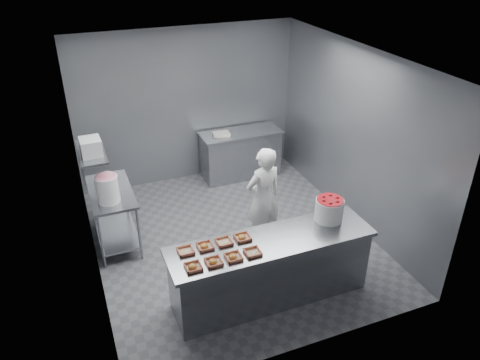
{
  "coord_description": "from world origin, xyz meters",
  "views": [
    {
      "loc": [
        -2.07,
        -5.5,
        4.29
      ],
      "look_at": [
        0.04,
        -0.2,
        1.14
      ],
      "focal_mm": 35.0,
      "sensor_mm": 36.0,
      "label": 1
    }
  ],
  "objects_px": {
    "tray_4": "(186,251)",
    "appliance": "(91,147)",
    "tray_0": "(193,267)",
    "tray_7": "(242,237)",
    "tray_6": "(224,242)",
    "tray_3": "(253,252)",
    "back_counter": "(241,154)",
    "service_counter": "(270,269)",
    "glaze_bucket": "(107,188)",
    "tray_2": "(233,257)",
    "tray_5": "(205,246)",
    "strawberry_tub": "(329,209)",
    "prep_table": "(113,209)",
    "tray_1": "(213,262)",
    "worker": "(263,198)"
  },
  "relations": [
    {
      "from": "back_counter",
      "to": "worker",
      "type": "distance_m",
      "value": 2.22
    },
    {
      "from": "back_counter",
      "to": "tray_7",
      "type": "relative_size",
      "value": 8.01
    },
    {
      "from": "back_counter",
      "to": "tray_4",
      "type": "bearing_deg",
      "value": -122.07
    },
    {
      "from": "tray_4",
      "to": "appliance",
      "type": "xyz_separation_m",
      "value": [
        -0.78,
        1.67,
        0.76
      ]
    },
    {
      "from": "service_counter",
      "to": "tray_0",
      "type": "bearing_deg",
      "value": -171.43
    },
    {
      "from": "back_counter",
      "to": "tray_7",
      "type": "bearing_deg",
      "value": -111.55
    },
    {
      "from": "glaze_bucket",
      "to": "tray_7",
      "type": "bearing_deg",
      "value": -47.34
    },
    {
      "from": "back_counter",
      "to": "glaze_bucket",
      "type": "distance_m",
      "value": 3.12
    },
    {
      "from": "tray_6",
      "to": "tray_3",
      "type": "bearing_deg",
      "value": -52.6
    },
    {
      "from": "tray_5",
      "to": "strawberry_tub",
      "type": "relative_size",
      "value": 0.51
    },
    {
      "from": "service_counter",
      "to": "tray_1",
      "type": "distance_m",
      "value": 0.94
    },
    {
      "from": "prep_table",
      "to": "tray_0",
      "type": "height_order",
      "value": "tray_0"
    },
    {
      "from": "tray_3",
      "to": "worker",
      "type": "bearing_deg",
      "value": 60.73
    },
    {
      "from": "tray_3",
      "to": "tray_5",
      "type": "distance_m",
      "value": 0.58
    },
    {
      "from": "tray_4",
      "to": "tray_5",
      "type": "xyz_separation_m",
      "value": [
        0.24,
        -0.0,
        0.0
      ]
    },
    {
      "from": "service_counter",
      "to": "tray_1",
      "type": "height_order",
      "value": "tray_1"
    },
    {
      "from": "tray_3",
      "to": "tray_6",
      "type": "height_order",
      "value": "same"
    },
    {
      "from": "tray_2",
      "to": "tray_4",
      "type": "distance_m",
      "value": 0.57
    },
    {
      "from": "tray_1",
      "to": "tray_5",
      "type": "distance_m",
      "value": 0.31
    },
    {
      "from": "prep_table",
      "to": "tray_4",
      "type": "xyz_separation_m",
      "value": [
        0.61,
        -1.79,
        0.33
      ]
    },
    {
      "from": "tray_4",
      "to": "tray_7",
      "type": "xyz_separation_m",
      "value": [
        0.72,
        -0.0,
        0.0
      ]
    },
    {
      "from": "prep_table",
      "to": "glaze_bucket",
      "type": "height_order",
      "value": "glaze_bucket"
    },
    {
      "from": "tray_4",
      "to": "appliance",
      "type": "relative_size",
      "value": 0.61
    },
    {
      "from": "tray_4",
      "to": "tray_6",
      "type": "height_order",
      "value": "same"
    },
    {
      "from": "service_counter",
      "to": "tray_3",
      "type": "xyz_separation_m",
      "value": [
        -0.32,
        -0.16,
        0.47
      ]
    },
    {
      "from": "tray_1",
      "to": "appliance",
      "type": "relative_size",
      "value": 0.61
    },
    {
      "from": "back_counter",
      "to": "tray_2",
      "type": "height_order",
      "value": "tray_2"
    },
    {
      "from": "back_counter",
      "to": "tray_3",
      "type": "distance_m",
      "value": 3.65
    },
    {
      "from": "tray_5",
      "to": "appliance",
      "type": "height_order",
      "value": "appliance"
    },
    {
      "from": "tray_4",
      "to": "glaze_bucket",
      "type": "distance_m",
      "value": 1.65
    },
    {
      "from": "tray_7",
      "to": "strawberry_tub",
      "type": "bearing_deg",
      "value": -0.8
    },
    {
      "from": "tray_6",
      "to": "strawberry_tub",
      "type": "relative_size",
      "value": 0.51
    },
    {
      "from": "tray_2",
      "to": "back_counter",
      "type": "bearing_deg",
      "value": 66.79
    },
    {
      "from": "tray_5",
      "to": "tray_4",
      "type": "bearing_deg",
      "value": 180.0
    },
    {
      "from": "tray_0",
      "to": "glaze_bucket",
      "type": "bearing_deg",
      "value": 110.06
    },
    {
      "from": "tray_2",
      "to": "appliance",
      "type": "distance_m",
      "value": 2.46
    },
    {
      "from": "back_counter",
      "to": "glaze_bucket",
      "type": "xyz_separation_m",
      "value": [
        -2.6,
        -1.59,
        0.65
      ]
    },
    {
      "from": "tray_0",
      "to": "tray_7",
      "type": "bearing_deg",
      "value": 23.55
    },
    {
      "from": "prep_table",
      "to": "appliance",
      "type": "xyz_separation_m",
      "value": [
        -0.17,
        -0.13,
        1.09
      ]
    },
    {
      "from": "tray_1",
      "to": "tray_4",
      "type": "xyz_separation_m",
      "value": [
        -0.24,
        0.31,
        -0.0
      ]
    },
    {
      "from": "tray_2",
      "to": "tray_6",
      "type": "xyz_separation_m",
      "value": [
        0.0,
        0.31,
        -0.0
      ]
    },
    {
      "from": "tray_6",
      "to": "glaze_bucket",
      "type": "bearing_deg",
      "value": 127.36
    },
    {
      "from": "tray_2",
      "to": "tray_3",
      "type": "xyz_separation_m",
      "value": [
        0.24,
        0.0,
        -0.0
      ]
    },
    {
      "from": "back_counter",
      "to": "prep_table",
      "type": "bearing_deg",
      "value": -152.99
    },
    {
      "from": "prep_table",
      "to": "tray_1",
      "type": "distance_m",
      "value": 2.3
    },
    {
      "from": "service_counter",
      "to": "tray_3",
      "type": "height_order",
      "value": "tray_3"
    },
    {
      "from": "tray_7",
      "to": "tray_2",
      "type": "bearing_deg",
      "value": -127.4
    },
    {
      "from": "tray_6",
      "to": "tray_7",
      "type": "xyz_separation_m",
      "value": [
        0.24,
        -0.0,
        0.0
      ]
    },
    {
      "from": "worker",
      "to": "tray_7",
      "type": "bearing_deg",
      "value": 42.79
    },
    {
      "from": "service_counter",
      "to": "tray_4",
      "type": "distance_m",
      "value": 1.15
    }
  ]
}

